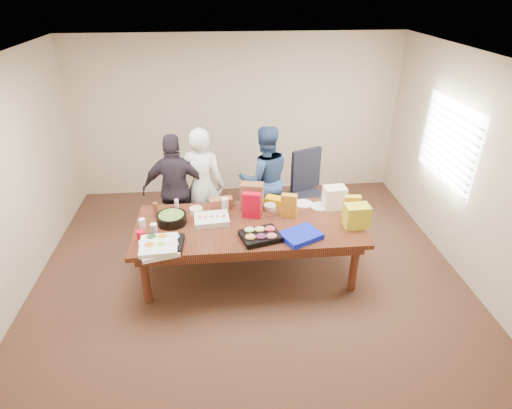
{
  "coord_description": "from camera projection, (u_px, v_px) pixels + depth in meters",
  "views": [
    {
      "loc": [
        -0.31,
        -4.38,
        3.45
      ],
      "look_at": [
        0.1,
        0.1,
        0.97
      ],
      "focal_mm": 29.1,
      "sensor_mm": 36.0,
      "label": 1
    }
  ],
  "objects": [
    {
      "name": "clear_cup_a",
      "position": [
        154.0,
        228.0,
        4.94
      ],
      "size": [
        0.11,
        0.11,
        0.12
      ],
      "primitive_type": "cylinder",
      "rotation": [
        0.0,
        0.0,
        0.34
      ],
      "color": "silver",
      "rests_on": "conference_table"
    },
    {
      "name": "chip_bag_yellow",
      "position": [
        352.0,
        207.0,
        5.2
      ],
      "size": [
        0.21,
        0.1,
        0.31
      ],
      "primitive_type": "cube",
      "rotation": [
        0.0,
        0.0,
        -0.1
      ],
      "color": "gold",
      "rests_on": "conference_table"
    },
    {
      "name": "mayo_jar",
      "position": [
        225.0,
        203.0,
        5.45
      ],
      "size": [
        0.1,
        0.1,
        0.15
      ],
      "primitive_type": "cylinder",
      "rotation": [
        0.0,
        0.0,
        -0.06
      ],
      "color": "white",
      "rests_on": "conference_table"
    },
    {
      "name": "fruit_tray",
      "position": [
        260.0,
        236.0,
        4.84
      ],
      "size": [
        0.52,
        0.45,
        0.07
      ],
      "primitive_type": "cube",
      "rotation": [
        0.0,
        0.0,
        0.27
      ],
      "color": "black",
      "rests_on": "conference_table"
    },
    {
      "name": "conference_table",
      "position": [
        249.0,
        249.0,
        5.33
      ],
      "size": [
        2.8,
        1.2,
        0.75
      ],
      "primitive_type": "cube",
      "color": "#4C1C0F",
      "rests_on": "floor"
    },
    {
      "name": "pizza_box_upper",
      "position": [
        159.0,
        245.0,
        4.61
      ],
      "size": [
        0.44,
        0.44,
        0.05
      ],
      "primitive_type": "cube",
      "rotation": [
        0.0,
        0.0,
        0.06
      ],
      "color": "white",
      "rests_on": "pizza_box_lower"
    },
    {
      "name": "plate_b",
      "position": [
        320.0,
        206.0,
        5.52
      ],
      "size": [
        0.3,
        0.3,
        0.02
      ],
      "primitive_type": "cylinder",
      "rotation": [
        0.0,
        0.0,
        -0.23
      ],
      "color": "white",
      "rests_on": "conference_table"
    },
    {
      "name": "dip_bowl_b",
      "position": [
        196.0,
        210.0,
        5.37
      ],
      "size": [
        0.21,
        0.21,
        0.07
      ],
      "primitive_type": "cylinder",
      "rotation": [
        0.0,
        0.0,
        -0.31
      ],
      "color": "beige",
      "rests_on": "conference_table"
    },
    {
      "name": "kraft_bag",
      "position": [
        252.0,
        197.0,
        5.37
      ],
      "size": [
        0.32,
        0.22,
        0.38
      ],
      "primitive_type": "cube",
      "rotation": [
        0.0,
        0.0,
        -0.22
      ],
      "color": "brown",
      "rests_on": "conference_table"
    },
    {
      "name": "chip_bag_red",
      "position": [
        252.0,
        205.0,
        5.21
      ],
      "size": [
        0.25,
        0.15,
        0.34
      ],
      "primitive_type": "cube",
      "rotation": [
        0.0,
        0.0,
        -0.27
      ],
      "color": "red",
      "rests_on": "conference_table"
    },
    {
      "name": "bread_loaf",
      "position": [
        221.0,
        202.0,
        5.5
      ],
      "size": [
        0.32,
        0.18,
        0.12
      ],
      "primitive_type": "cube",
      "rotation": [
        0.0,
        0.0,
        0.16
      ],
      "color": "#9A5034",
      "rests_on": "conference_table"
    },
    {
      "name": "dip_bowl_a",
      "position": [
        270.0,
        207.0,
        5.46
      ],
      "size": [
        0.19,
        0.19,
        0.06
      ],
      "primitive_type": "cylinder",
      "rotation": [
        0.0,
        0.0,
        0.22
      ],
      "color": "beige",
      "rests_on": "conference_table"
    },
    {
      "name": "pizza_box_lower",
      "position": [
        159.0,
        249.0,
        4.64
      ],
      "size": [
        0.5,
        0.5,
        0.05
      ],
      "primitive_type": "cube",
      "rotation": [
        0.0,
        0.0,
        0.25
      ],
      "color": "white",
      "rests_on": "conference_table"
    },
    {
      "name": "banana_bunch",
      "position": [
        275.0,
        200.0,
        5.59
      ],
      "size": [
        0.3,
        0.25,
        0.09
      ],
      "primitive_type": "cube",
      "rotation": [
        0.0,
        0.0,
        -0.45
      ],
      "color": "#FFAD00",
      "rests_on": "conference_table"
    },
    {
      "name": "chip_bag_blue",
      "position": [
        301.0,
        236.0,
        4.85
      ],
      "size": [
        0.54,
        0.49,
        0.07
      ],
      "primitive_type": "cube",
      "rotation": [
        0.0,
        0.0,
        0.47
      ],
      "color": "#0C1ABF",
      "rests_on": "conference_table"
    },
    {
      "name": "grocery_bag_yellow",
      "position": [
        356.0,
        216.0,
        5.03
      ],
      "size": [
        0.3,
        0.22,
        0.29
      ],
      "primitive_type": "cube",
      "rotation": [
        0.0,
        0.0,
        0.06
      ],
      "color": "yellow",
      "rests_on": "conference_table"
    },
    {
      "name": "grocery_bag_white",
      "position": [
        334.0,
        198.0,
        5.44
      ],
      "size": [
        0.3,
        0.22,
        0.3
      ],
      "primitive_type": "cube",
      "rotation": [
        0.0,
        0.0,
        0.09
      ],
      "color": "white",
      "rests_on": "conference_table"
    },
    {
      "name": "person_right",
      "position": [
        265.0,
        179.0,
        6.14
      ],
      "size": [
        0.86,
        0.71,
        1.62
      ],
      "primitive_type": "imported",
      "rotation": [
        0.0,
        0.0,
        3.26
      ],
      "color": "navy",
      "rests_on": "floor"
    },
    {
      "name": "floor",
      "position": [
        249.0,
        273.0,
        5.51
      ],
      "size": [
        5.5,
        5.0,
        0.02
      ],
      "primitive_type": "cube",
      "color": "#47301E",
      "rests_on": "ground"
    },
    {
      "name": "chip_bag_orange",
      "position": [
        289.0,
        206.0,
        5.24
      ],
      "size": [
        0.21,
        0.14,
        0.31
      ],
      "primitive_type": "cube",
      "rotation": [
        0.0,
        0.0,
        -0.3
      ],
      "color": "#C67D17",
      "rests_on": "conference_table"
    },
    {
      "name": "wall_front",
      "position": [
        277.0,
        347.0,
        2.67
      ],
      "size": [
        5.5,
        0.04,
        2.7
      ],
      "primitive_type": "cube",
      "color": "beige",
      "rests_on": "floor"
    },
    {
      "name": "window_blinds",
      "position": [
        445.0,
        143.0,
        5.52
      ],
      "size": [
        0.04,
        1.36,
        1.0
      ],
      "primitive_type": "cube",
      "color": "beige",
      "rests_on": "wall_right"
    },
    {
      "name": "person_center",
      "position": [
        202.0,
        186.0,
        5.84
      ],
      "size": [
        0.7,
        0.54,
        1.71
      ],
      "primitive_type": "imported",
      "rotation": [
        0.0,
        0.0,
        2.91
      ],
      "color": "silver",
      "rests_on": "floor"
    },
    {
      "name": "mustard_bottle",
      "position": [
        251.0,
        207.0,
        5.35
      ],
      "size": [
        0.08,
        0.08,
        0.17
      ],
      "primitive_type": "cylinder",
      "rotation": [
        0.0,
        0.0,
        -0.28
      ],
      "color": "#F3FF16",
      "rests_on": "conference_table"
    },
    {
      "name": "red_cup",
      "position": [
        141.0,
        236.0,
        4.8
      ],
      "size": [
        0.1,
        0.1,
        0.13
      ],
      "primitive_type": "cylinder",
      "rotation": [
        0.0,
        0.0,
        0.06
      ],
      "color": "red",
      "rests_on": "conference_table"
    },
    {
      "name": "person_left",
      "position": [
        177.0,
        190.0,
        5.82
      ],
      "size": [
        0.97,
        0.43,
        1.63
      ],
      "primitive_type": "imported",
      "rotation": [
        0.0,
        0.0,
        3.11
      ],
      "color": "#282028",
      "rests_on": "floor"
    },
    {
      "name": "ceiling",
      "position": [
        247.0,
        59.0,
        4.2
      ],
      "size": [
        5.5,
        5.0,
        0.02
      ],
      "primitive_type": "cube",
      "color": "white",
      "rests_on": "wall_back"
    },
    {
      "name": "wall_left",
      "position": [
        3.0,
        190.0,
        4.64
      ],
      "size": [
        0.04,
        5.0,
        2.7
      ],
      "primitive_type": "cube",
      "color": "beige",
      "rests_on": "floor"
    },
    {
      "name": "sheet_cake",
      "position": [
        212.0,
        219.0,
        5.17
      ],
      "size": [
        0.45,
        0.36,
        0.07
      ],
      "primitive_type": "cube",
      "rotation": [
        0.0,
        0.0,
        0.09
      ],
      "color": "silver",
      "rests_on": "conference_table"
    },
    {
      "name": "office_chair",
      "position": [
        307.0,
        195.0,
        6.2
      ],
      "size": [
        0.78,
        0.78,
        1.17
      ],
      "primitive_type": "cube",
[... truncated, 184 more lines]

